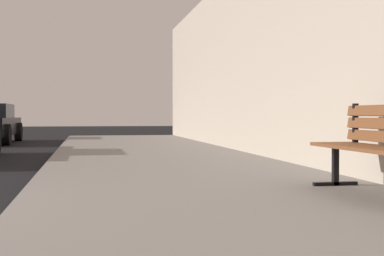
# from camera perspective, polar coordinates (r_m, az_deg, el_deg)

# --- Properties ---
(sidewalk) EXTENTS (4.00, 32.00, 0.15)m
(sidewalk) POSITION_cam_1_polar(r_m,az_deg,el_deg) (4.93, 5.21, -8.45)
(sidewalk) COLOR gray
(sidewalk) RESTS_ON ground_plane
(bench) EXTENTS (0.51, 1.84, 0.89)m
(bench) POSITION_cam_1_polar(r_m,az_deg,el_deg) (5.49, 19.09, -1.33)
(bench) COLOR brown
(bench) RESTS_ON sidewalk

